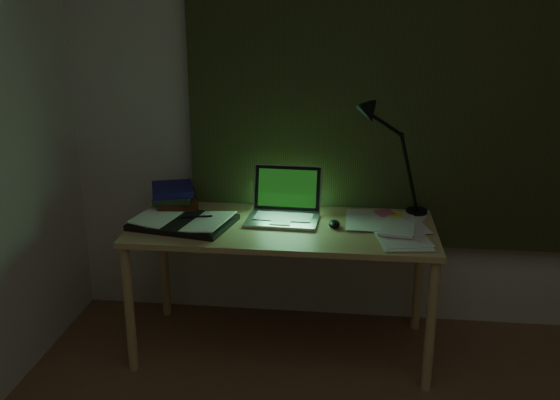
# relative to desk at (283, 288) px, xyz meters

# --- Properties ---
(wall_back) EXTENTS (3.50, 0.00, 2.50)m
(wall_back) POSITION_rel_desk_xyz_m (0.58, 0.39, 0.92)
(wall_back) COLOR silver
(wall_back) RESTS_ON ground
(curtain) EXTENTS (2.20, 0.06, 2.00)m
(curtain) POSITION_rel_desk_xyz_m (0.58, 0.35, 1.12)
(curtain) COLOR #2E361B
(curtain) RESTS_ON wall_back
(desk) EXTENTS (1.44, 0.63, 0.66)m
(desk) POSITION_rel_desk_xyz_m (0.00, 0.00, 0.00)
(desk) COLOR tan
(desk) RESTS_ON floor
(laptop) EXTENTS (0.36, 0.40, 0.24)m
(laptop) POSITION_rel_desk_xyz_m (-0.01, 0.05, 0.45)
(laptop) COLOR silver
(laptop) RESTS_ON desk
(open_textbook) EXTENTS (0.51, 0.41, 0.04)m
(open_textbook) POSITION_rel_desk_xyz_m (-0.47, -0.05, 0.35)
(open_textbook) COLOR white
(open_textbook) RESTS_ON desk
(book_stack) EXTENTS (0.25, 0.28, 0.13)m
(book_stack) POSITION_rel_desk_xyz_m (-0.57, 0.17, 0.39)
(book_stack) COLOR white
(book_stack) RESTS_ON desk
(loose_papers) EXTENTS (0.44, 0.45, 0.02)m
(loose_papers) POSITION_rel_desk_xyz_m (0.48, 0.00, 0.34)
(loose_papers) COLOR silver
(loose_papers) RESTS_ON desk
(mouse) EXTENTS (0.06, 0.09, 0.03)m
(mouse) POSITION_rel_desk_xyz_m (0.24, 0.00, 0.34)
(mouse) COLOR black
(mouse) RESTS_ON desk
(sticky_yellow) EXTENTS (0.08, 0.08, 0.02)m
(sticky_yellow) POSITION_rel_desk_xyz_m (0.53, 0.19, 0.34)
(sticky_yellow) COLOR #DCEC31
(sticky_yellow) RESTS_ON desk
(sticky_pink) EXTENTS (0.11, 0.11, 0.02)m
(sticky_pink) POSITION_rel_desk_xyz_m (0.49, 0.20, 0.34)
(sticky_pink) COLOR #D6537F
(sticky_pink) RESTS_ON desk
(desk_lamp) EXTENTS (0.43, 0.37, 0.57)m
(desk_lamp) POSITION_rel_desk_xyz_m (0.65, 0.25, 0.61)
(desk_lamp) COLOR black
(desk_lamp) RESTS_ON desk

